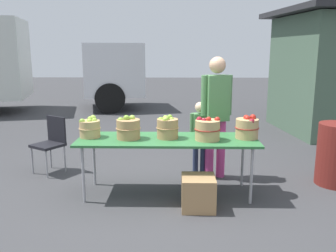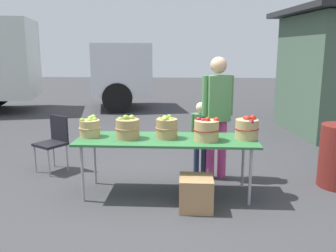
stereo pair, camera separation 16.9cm
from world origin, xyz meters
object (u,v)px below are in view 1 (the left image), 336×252
at_px(market_table, 168,142).
at_px(apple_basket_green_0, 90,128).
at_px(apple_basket_green_2, 168,127).
at_px(apple_basket_green_1, 128,128).
at_px(folding_chair, 51,140).
at_px(apple_basket_red_0, 207,129).
at_px(apple_basket_red_1, 247,127).
at_px(produce_crate, 198,193).
at_px(child_customer, 200,133).
at_px(vendor_adult, 216,108).

bearing_deg(market_table, apple_basket_green_0, 177.04).
bearing_deg(apple_basket_green_2, apple_basket_green_1, -175.67).
bearing_deg(apple_basket_green_0, folding_chair, 135.41).
relative_size(apple_basket_green_1, apple_basket_green_2, 1.06).
relative_size(apple_basket_red_0, apple_basket_red_1, 1.07).
distance_m(apple_basket_green_0, apple_basket_red_0, 1.52).
distance_m(folding_chair, produce_crate, 2.55).
xyz_separation_m(market_table, child_customer, (0.46, 0.66, -0.05)).
height_order(apple_basket_green_1, vendor_adult, vendor_adult).
bearing_deg(child_customer, vendor_adult, 164.67).
relative_size(apple_basket_green_1, folding_chair, 0.37).
bearing_deg(apple_basket_green_2, market_table, -93.70).
relative_size(apple_basket_green_0, folding_chair, 0.33).
distance_m(market_table, apple_basket_green_1, 0.53).
bearing_deg(market_table, apple_basket_red_0, -6.83).
height_order(apple_basket_green_0, child_customer, child_customer).
bearing_deg(apple_basket_green_0, produce_crate, -19.83).
distance_m(apple_basket_green_1, apple_basket_green_2, 0.50).
bearing_deg(apple_basket_green_0, apple_basket_green_2, -1.63).
bearing_deg(vendor_adult, market_table, 27.17).
bearing_deg(apple_basket_red_1, vendor_adult, 118.66).
bearing_deg(vendor_adult, apple_basket_green_1, 13.02).
bearing_deg(produce_crate, child_customer, 85.89).
bearing_deg(apple_basket_green_1, vendor_adult, 29.15).
relative_size(apple_basket_red_0, vendor_adult, 0.19).
height_order(apple_basket_red_1, produce_crate, apple_basket_red_1).
xyz_separation_m(market_table, apple_basket_green_1, (-0.50, -0.01, 0.17)).
bearing_deg(vendor_adult, produce_crate, 57.99).
distance_m(apple_basket_green_2, apple_basket_red_0, 0.51).
bearing_deg(apple_basket_red_1, apple_basket_green_0, 179.70).
bearing_deg(vendor_adult, apple_basket_green_0, 3.24).
bearing_deg(apple_basket_green_1, market_table, 1.65).
xyz_separation_m(vendor_adult, produce_crate, (-0.31, -1.10, -0.84)).
bearing_deg(child_customer, folding_chair, -17.46).
bearing_deg(apple_basket_green_0, market_table, -2.96).
bearing_deg(vendor_adult, apple_basket_red_1, 102.53).
distance_m(apple_basket_green_1, child_customer, 1.19).
relative_size(market_table, vendor_adult, 1.30).
bearing_deg(folding_chair, apple_basket_green_2, 8.43).
distance_m(apple_basket_green_2, produce_crate, 0.92).
height_order(apple_basket_red_0, apple_basket_red_1, apple_basket_red_1).
xyz_separation_m(vendor_adult, folding_chair, (-2.49, 0.19, -0.53)).
relative_size(apple_basket_green_0, apple_basket_red_0, 0.86).
bearing_deg(child_customer, apple_basket_red_0, 80.82).
distance_m(apple_basket_green_1, vendor_adult, 1.37).
bearing_deg(apple_basket_red_0, produce_crate, -108.13).
distance_m(market_table, apple_basket_red_0, 0.54).
xyz_separation_m(apple_basket_green_1, apple_basket_red_0, (1.00, -0.05, 0.00)).
relative_size(market_table, child_customer, 2.04).
height_order(vendor_adult, folding_chair, vendor_adult).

